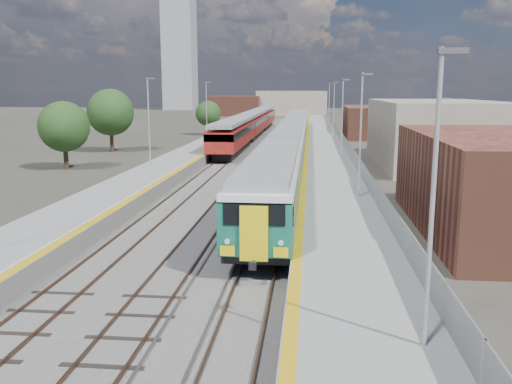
# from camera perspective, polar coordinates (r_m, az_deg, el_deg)

# --- Properties ---
(ground) EXTENTS (320.00, 320.00, 0.00)m
(ground) POSITION_cam_1_polar(r_m,az_deg,el_deg) (61.94, 2.40, 3.78)
(ground) COLOR #47443A
(ground) RESTS_ON ground
(ballast_bed) EXTENTS (10.50, 155.00, 0.06)m
(ballast_bed) POSITION_cam_1_polar(r_m,az_deg,el_deg) (64.58, 0.53, 4.10)
(ballast_bed) COLOR #565451
(ballast_bed) RESTS_ON ground
(tracks) EXTENTS (8.96, 160.00, 0.17)m
(tracks) POSITION_cam_1_polar(r_m,az_deg,el_deg) (66.18, 1.18, 4.33)
(tracks) COLOR #4C3323
(tracks) RESTS_ON ground
(platform_right) EXTENTS (4.70, 155.00, 8.52)m
(platform_right) POSITION_cam_1_polar(r_m,az_deg,el_deg) (64.27, 7.25, 4.44)
(platform_right) COLOR slate
(platform_right) RESTS_ON ground
(platform_left) EXTENTS (4.30, 155.00, 8.52)m
(platform_left) POSITION_cam_1_polar(r_m,az_deg,el_deg) (65.48, -5.42, 4.58)
(platform_left) COLOR slate
(platform_left) RESTS_ON ground
(buildings) EXTENTS (72.00, 185.50, 40.00)m
(buildings) POSITION_cam_1_polar(r_m,az_deg,el_deg) (151.57, -2.54, 11.97)
(buildings) COLOR brown
(buildings) RESTS_ON ground
(green_train) EXTENTS (2.98, 82.85, 3.28)m
(green_train) POSITION_cam_1_polar(r_m,az_deg,el_deg) (61.61, 3.81, 5.89)
(green_train) COLOR black
(green_train) RESTS_ON ground
(red_train) EXTENTS (3.07, 62.17, 3.87)m
(red_train) POSITION_cam_1_polar(r_m,az_deg,el_deg) (84.85, -0.41, 7.23)
(red_train) COLOR black
(red_train) RESTS_ON ground
(tree_a) EXTENTS (4.77, 4.77, 6.46)m
(tree_a) POSITION_cam_1_polar(r_m,az_deg,el_deg) (54.35, -19.56, 6.50)
(tree_a) COLOR #382619
(tree_a) RESTS_ON ground
(tree_b) EXTENTS (5.60, 5.60, 7.60)m
(tree_b) POSITION_cam_1_polar(r_m,az_deg,el_deg) (68.23, -15.08, 8.10)
(tree_b) COLOR #382619
(tree_b) RESTS_ON ground
(tree_c) EXTENTS (4.18, 4.18, 5.66)m
(tree_c) POSITION_cam_1_polar(r_m,az_deg,el_deg) (90.63, -5.06, 8.22)
(tree_c) COLOR #382619
(tree_c) RESTS_ON ground
(tree_d) EXTENTS (4.80, 4.80, 6.51)m
(tree_d) POSITION_cam_1_polar(r_m,az_deg,el_deg) (74.48, 19.18, 7.54)
(tree_d) COLOR #382619
(tree_d) RESTS_ON ground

